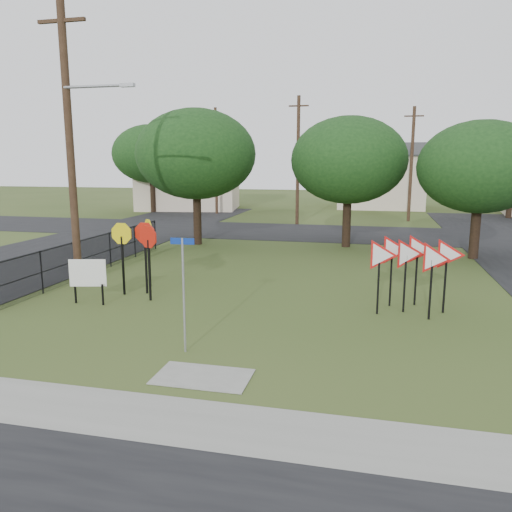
{
  "coord_description": "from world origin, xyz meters",
  "views": [
    {
      "loc": [
        3.33,
        -11.7,
        4.44
      ],
      "look_at": [
        -0.12,
        3.0,
        1.6
      ],
      "focal_mm": 35.0,
      "sensor_mm": 36.0,
      "label": 1
    }
  ],
  "objects_px": {
    "stop_sign_cluster": "(141,241)",
    "yield_sign_cluster": "(412,257)",
    "street_name_sign": "(184,287)",
    "info_board": "(88,274)"
  },
  "relations": [
    {
      "from": "yield_sign_cluster",
      "to": "stop_sign_cluster",
      "type": "bearing_deg",
      "value": 179.49
    },
    {
      "from": "street_name_sign",
      "to": "info_board",
      "type": "relative_size",
      "value": 1.89
    },
    {
      "from": "street_name_sign",
      "to": "stop_sign_cluster",
      "type": "distance_m",
      "value": 5.81
    },
    {
      "from": "street_name_sign",
      "to": "stop_sign_cluster",
      "type": "bearing_deg",
      "value": 125.5
    },
    {
      "from": "street_name_sign",
      "to": "yield_sign_cluster",
      "type": "relative_size",
      "value": 0.94
    },
    {
      "from": "street_name_sign",
      "to": "info_board",
      "type": "bearing_deg",
      "value": 144.9
    },
    {
      "from": "street_name_sign",
      "to": "yield_sign_cluster",
      "type": "distance_m",
      "value": 7.13
    },
    {
      "from": "stop_sign_cluster",
      "to": "yield_sign_cluster",
      "type": "height_order",
      "value": "stop_sign_cluster"
    },
    {
      "from": "info_board",
      "to": "street_name_sign",
      "type": "bearing_deg",
      "value": -35.1
    },
    {
      "from": "yield_sign_cluster",
      "to": "info_board",
      "type": "height_order",
      "value": "yield_sign_cluster"
    }
  ]
}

